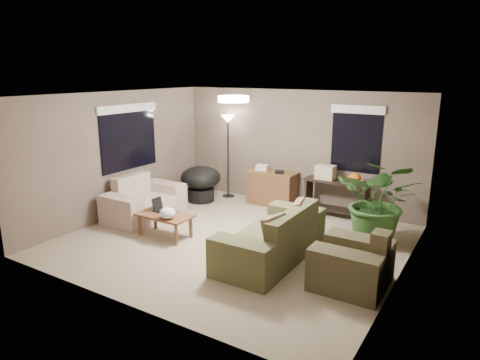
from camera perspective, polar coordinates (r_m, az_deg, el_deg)
The scene contains 20 objects.
room_shell at distance 7.17m, azimuth -0.84°, elevation 1.21°, with size 5.50×5.50×5.50m.
main_sofa at distance 6.79m, azimuth 4.56°, elevation -8.08°, with size 0.95×2.20×0.85m.
throw_pillows at distance 6.56m, azimuth 6.61°, elevation -5.63°, with size 0.33×1.39×0.47m.
loveseat at distance 8.81m, azimuth -12.76°, elevation -3.06°, with size 0.90×1.60×0.85m.
armchair at distance 6.17m, azimuth 14.80°, elevation -10.91°, with size 0.95×1.00×0.85m.
coffee_table at distance 7.72m, azimuth -9.99°, elevation -4.95°, with size 1.00×0.55×0.42m.
laptop at distance 7.86m, azimuth -10.47°, elevation -3.68°, with size 0.37×0.25×0.24m.
plastic_bag at distance 7.43m, azimuth -9.65°, elevation -4.38°, with size 0.28×0.26×0.20m, color white.
desk at distance 9.43m, azimuth 4.27°, elevation -1.06°, with size 1.10×0.50×0.75m.
desk_papers at distance 9.39m, azimuth 3.44°, elevation 1.55°, with size 0.71×0.31×0.12m.
console_table at distance 8.85m, azimuth 12.69°, elevation -2.03°, with size 1.30×0.40×0.75m.
pumpkin at distance 8.64m, azimuth 15.03°, elevation 0.28°, with size 0.24×0.24×0.20m, color orange.
cardboard_box at distance 8.82m, azimuth 11.32°, elevation 1.02°, with size 0.37×0.28×0.28m, color beige.
papasan_chair at distance 9.68m, azimuth -5.26°, elevation -0.14°, with size 1.15×1.15×0.80m.
floor_lamp at distance 9.79m, azimuth -1.62°, elevation 6.83°, with size 0.32×0.32×1.91m.
ceiling_fixture at distance 7.00m, azimuth -0.88°, elevation 10.74°, with size 0.50×0.50×0.10m, color white.
houseplant at distance 7.65m, azimuth 18.07°, elevation -3.87°, with size 1.34×1.49×1.16m, color #2D5923.
cat_scratching_post at distance 7.73m, azimuth 18.64°, elevation -6.60°, with size 0.32×0.32×0.50m.
window_left at distance 9.03m, azimuth -14.65°, elevation 6.93°, with size 0.05×1.56×1.33m.
window_back at distance 8.78m, azimuth 15.31°, elevation 6.70°, with size 1.06×0.05×1.33m.
Camera 1 is at (3.76, -5.88, 2.89)m, focal length 32.00 mm.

